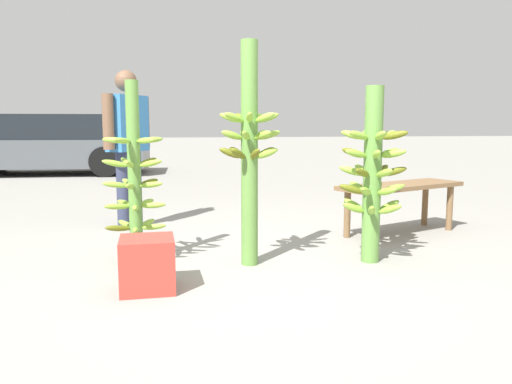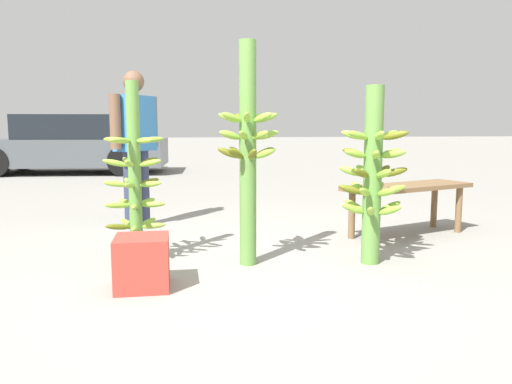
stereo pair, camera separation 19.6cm
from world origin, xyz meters
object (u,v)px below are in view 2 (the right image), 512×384
Objects in this scene: vendor_person at (135,136)px; parked_car at (72,145)px; banana_stalk_left at (135,177)px; market_bench at (408,193)px; banana_stalk_right at (373,174)px; banana_stalk_center at (248,150)px; produce_crate at (142,262)px.

parked_car is (-1.82, 6.07, -0.31)m from vendor_person.
vendor_person is 0.37× the size of parked_car.
banana_stalk_left is at bearing -140.30° from vendor_person.
banana_stalk_left reaches higher than market_bench.
vendor_person reaches higher than banana_stalk_left.
market_bench is 8.13m from parked_car.
market_bench is (0.69, 0.85, -0.26)m from banana_stalk_right.
banana_stalk_center is (0.81, -0.20, 0.20)m from banana_stalk_left.
banana_stalk_left is 1.03× the size of banana_stalk_right.
banana_stalk_right reaches higher than parked_car.
banana_stalk_left is 0.83× the size of banana_stalk_center.
market_bench is (2.40, 0.54, -0.24)m from banana_stalk_left.
produce_crate is (0.18, -1.99, -0.74)m from vendor_person.
vendor_person reaches higher than market_bench.
banana_stalk_center is 1.08m from produce_crate.
banana_stalk_left is 0.98× the size of market_bench.
produce_crate is at bearing -82.66° from banana_stalk_left.
banana_stalk_right is at bearing -96.97° from vendor_person.
market_bench is (1.59, 0.74, -0.44)m from banana_stalk_center.
banana_stalk_right is 8.54m from parked_car.
banana_stalk_right is (0.90, -0.11, -0.18)m from banana_stalk_center.
vendor_person is 2.13m from produce_crate.
banana_stalk_center is 1.24× the size of banana_stalk_right.
banana_stalk_right is 1.12m from market_bench.
parked_car reaches higher than produce_crate.
parked_car is at bearing 104.46° from banana_stalk_left.
parked_car is (-3.63, 7.73, -0.06)m from banana_stalk_right.
banana_stalk_left is 0.79m from produce_crate.
produce_crate is (-2.32, -1.17, -0.24)m from market_bench.
banana_stalk_center reaches higher than produce_crate.
banana_stalk_right reaches higher than market_bench.
parked_car is at bearing 101.62° from market_bench.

